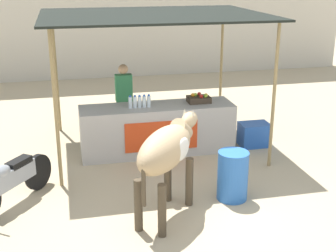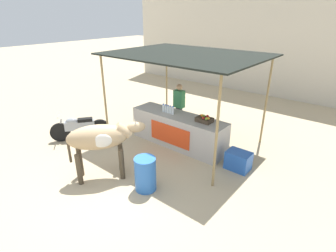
# 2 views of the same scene
# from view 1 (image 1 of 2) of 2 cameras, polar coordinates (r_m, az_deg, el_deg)

# --- Properties ---
(ground_plane) EXTENTS (60.00, 60.00, 0.00)m
(ground_plane) POSITION_cam_1_polar(r_m,az_deg,el_deg) (7.46, 2.11, -9.34)
(ground_plane) COLOR tan
(stall_counter) EXTENTS (3.00, 0.82, 0.96)m
(stall_counter) POSITION_cam_1_polar(r_m,az_deg,el_deg) (9.23, -1.31, -0.37)
(stall_counter) COLOR #B2ADA8
(stall_counter) RESTS_ON ground
(stall_awning) EXTENTS (4.20, 3.20, 2.68)m
(stall_awning) POSITION_cam_1_polar(r_m,az_deg,el_deg) (9.06, -1.80, 12.86)
(stall_awning) COLOR black
(stall_awning) RESTS_ON ground
(water_bottle_row) EXTENTS (0.43, 0.07, 0.25)m
(water_bottle_row) POSITION_cam_1_polar(r_m,az_deg,el_deg) (8.94, -3.48, 2.97)
(water_bottle_row) COLOR silver
(water_bottle_row) RESTS_ON stall_counter
(fruit_crate) EXTENTS (0.44, 0.32, 0.18)m
(fruit_crate) POSITION_cam_1_polar(r_m,az_deg,el_deg) (9.31, 3.79, 3.32)
(fruit_crate) COLOR #3F3326
(fruit_crate) RESTS_ON stall_counter
(vendor_behind_counter) EXTENTS (0.34, 0.22, 1.65)m
(vendor_behind_counter) POSITION_cam_1_polar(r_m,az_deg,el_deg) (9.74, -5.37, 2.88)
(vendor_behind_counter) COLOR #383842
(vendor_behind_counter) RESTS_ON ground
(cooler_box) EXTENTS (0.60, 0.44, 0.48)m
(cooler_box) POSITION_cam_1_polar(r_m,az_deg,el_deg) (9.80, 10.46, -1.02)
(cooler_box) COLOR blue
(cooler_box) RESTS_ON ground
(water_barrel) EXTENTS (0.48, 0.48, 0.80)m
(water_barrel) POSITION_cam_1_polar(r_m,az_deg,el_deg) (7.48, 7.89, -6.00)
(water_barrel) COLOR blue
(water_barrel) RESTS_ON ground
(cow) EXTENTS (1.39, 1.67, 1.44)m
(cow) POSITION_cam_1_polar(r_m,az_deg,el_deg) (6.68, -0.08, -3.02)
(cow) COLOR tan
(cow) RESTS_ON ground
(motorcycle_parked) EXTENTS (1.13, 1.50, 0.90)m
(motorcycle_parked) POSITION_cam_1_polar(r_m,az_deg,el_deg) (7.59, -18.55, -6.24)
(motorcycle_parked) COLOR black
(motorcycle_parked) RESTS_ON ground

